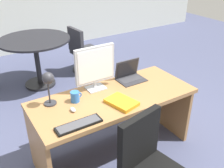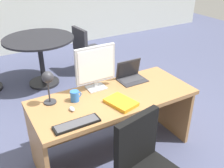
% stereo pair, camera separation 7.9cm
% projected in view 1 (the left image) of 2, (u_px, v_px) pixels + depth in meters
% --- Properties ---
extents(ground, '(12.00, 12.00, 0.00)m').
position_uv_depth(ground, '(63.00, 94.00, 4.07)').
color(ground, '#474C6B').
extents(desk, '(1.68, 0.71, 0.73)m').
position_uv_depth(desk, '(112.00, 110.00, 2.73)').
color(desk, '#9E7042').
rests_on(desk, ground).
extents(monitor, '(0.44, 0.16, 0.47)m').
position_uv_depth(monitor, '(95.00, 66.00, 2.62)').
color(monitor, '#B7BABF').
rests_on(monitor, desk).
extents(laptop, '(0.30, 0.23, 0.22)m').
position_uv_depth(laptop, '(129.00, 73.00, 2.91)').
color(laptop, '#2D2D33').
rests_on(laptop, desk).
extents(keyboard, '(0.41, 0.12, 0.02)m').
position_uv_depth(keyboard, '(79.00, 125.00, 2.17)').
color(keyboard, black).
rests_on(keyboard, desk).
extents(mouse, '(0.04, 0.08, 0.03)m').
position_uv_depth(mouse, '(73.00, 110.00, 2.35)').
color(mouse, silver).
rests_on(mouse, desk).
extents(desk_lamp, '(0.12, 0.15, 0.34)m').
position_uv_depth(desk_lamp, '(48.00, 82.00, 2.34)').
color(desk_lamp, '#2D2D33').
rests_on(desk_lamp, desk).
extents(book, '(0.27, 0.33, 0.04)m').
position_uv_depth(book, '(122.00, 102.00, 2.47)').
color(book, orange).
rests_on(book, desk).
extents(coffee_mug, '(0.12, 0.09, 0.11)m').
position_uv_depth(coffee_mug, '(75.00, 97.00, 2.49)').
color(coffee_mug, blue).
rests_on(coffee_mug, desk).
extents(meeting_table, '(1.11, 1.11, 0.81)m').
position_uv_depth(meeting_table, '(36.00, 51.00, 4.08)').
color(meeting_table, black).
rests_on(meeting_table, ground).
extents(meeting_chair_near, '(0.56, 0.56, 0.83)m').
position_uv_depth(meeting_chair_near, '(84.00, 54.00, 4.70)').
color(meeting_chair_near, black).
rests_on(meeting_chair_near, ground).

